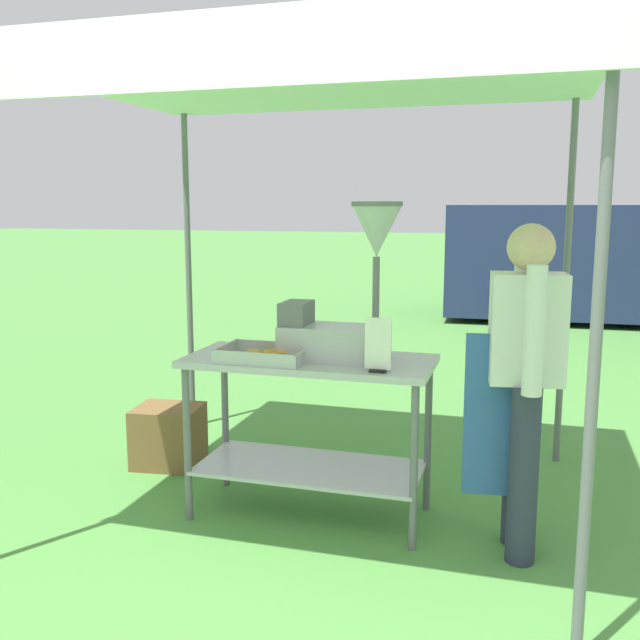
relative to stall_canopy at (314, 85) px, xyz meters
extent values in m
plane|color=#519342|center=(0.22, 4.72, -2.31)|extent=(70.00, 70.00, 0.00)
cylinder|color=slate|center=(1.34, -1.05, -1.13)|extent=(0.04, 0.04, 2.34)
cylinder|color=slate|center=(-1.34, 1.16, -1.13)|extent=(0.04, 0.04, 2.34)
cylinder|color=slate|center=(1.34, 1.16, -1.13)|extent=(0.04, 0.04, 2.34)
cube|color=white|center=(0.00, 0.05, 0.06)|extent=(2.87, 2.41, 0.05)
cube|color=white|center=(0.00, -1.14, -0.07)|extent=(2.87, 0.02, 0.24)
cube|color=#B7B7BC|center=(0.00, -0.10, -1.44)|extent=(1.32, 0.60, 0.04)
cube|color=#B7B7BC|center=(0.00, -0.10, -2.04)|extent=(1.21, 0.55, 0.02)
cylinder|color=slate|center=(-0.61, -0.35, -1.88)|extent=(0.04, 0.04, 0.85)
cylinder|color=slate|center=(0.61, -0.35, -1.88)|extent=(0.04, 0.04, 0.85)
cylinder|color=slate|center=(-0.61, 0.15, -1.88)|extent=(0.04, 0.04, 0.85)
cylinder|color=slate|center=(0.61, 0.15, -1.88)|extent=(0.04, 0.04, 0.85)
cube|color=#B7B7BC|center=(-0.21, -0.22, -1.41)|extent=(0.46, 0.32, 0.01)
cube|color=#B7B7BC|center=(-0.21, -0.38, -1.38)|extent=(0.46, 0.01, 0.06)
cube|color=#B7B7BC|center=(-0.21, -0.06, -1.38)|extent=(0.46, 0.01, 0.06)
cube|color=#B7B7BC|center=(-0.44, -0.22, -1.38)|extent=(0.01, 0.32, 0.06)
cube|color=#B7B7BC|center=(0.01, -0.22, -1.38)|extent=(0.01, 0.32, 0.06)
torus|color=gold|center=(-0.15, -0.18, -1.39)|extent=(0.10, 0.10, 0.03)
torus|color=gold|center=(-0.27, -0.27, -1.39)|extent=(0.12, 0.12, 0.03)
torus|color=gold|center=(-0.05, -0.13, -1.39)|extent=(0.09, 0.09, 0.03)
torus|color=gold|center=(-0.29, -0.17, -1.39)|extent=(0.11, 0.11, 0.03)
torus|color=gold|center=(-0.05, -0.25, -1.39)|extent=(0.09, 0.09, 0.03)
torus|color=gold|center=(-0.11, -0.32, -1.39)|extent=(0.12, 0.12, 0.03)
torus|color=gold|center=(-0.21, -0.33, -1.39)|extent=(0.11, 0.11, 0.03)
torus|color=gold|center=(-0.38, -0.27, -1.39)|extent=(0.10, 0.10, 0.03)
torus|color=gold|center=(-0.21, -0.13, -1.39)|extent=(0.11, 0.11, 0.03)
torus|color=gold|center=(-0.11, -0.21, -1.37)|extent=(0.10, 0.10, 0.03)
torus|color=gold|center=(-0.16, -0.26, -1.39)|extent=(0.10, 0.10, 0.03)
cube|color=#B7B7BC|center=(0.14, -0.10, -1.33)|extent=(0.56, 0.28, 0.18)
cube|color=slate|center=(-0.07, -0.10, -1.18)|extent=(0.14, 0.22, 0.12)
cylinder|color=slate|center=(0.36, -0.10, -1.06)|extent=(0.04, 0.04, 0.37)
cone|color=#B7B7BC|center=(0.36, -0.10, -0.75)|extent=(0.25, 0.25, 0.25)
cylinder|color=slate|center=(0.36, -0.10, -0.61)|extent=(0.26, 0.26, 0.02)
cube|color=black|center=(0.42, -0.32, -1.41)|extent=(0.08, 0.05, 0.02)
cube|color=white|center=(0.42, -0.32, -1.28)|extent=(0.13, 0.01, 0.25)
cylinder|color=#2D3347|center=(1.12, -0.32, -1.88)|extent=(0.14, 0.14, 0.86)
cylinder|color=#2D3347|center=(1.10, -0.12, -1.88)|extent=(0.14, 0.14, 0.86)
cube|color=silver|center=(1.11, -0.22, -1.19)|extent=(0.37, 0.26, 0.52)
cube|color=#335BA3|center=(0.99, -0.23, -1.62)|extent=(0.32, 0.06, 0.80)
cylinder|color=silver|center=(1.14, -0.44, -1.16)|extent=(0.10, 0.10, 0.58)
cylinder|color=silver|center=(1.08, 0.00, -1.16)|extent=(0.10, 0.10, 0.58)
sphere|color=#DBB28E|center=(1.11, -0.22, -0.81)|extent=(0.22, 0.22, 0.22)
cube|color=brown|center=(-1.11, 0.36, -2.11)|extent=(0.46, 0.41, 0.39)
cube|color=navy|center=(2.65, 7.56, -1.42)|extent=(5.54, 2.13, 1.60)
cylinder|color=black|center=(0.92, 8.42, -1.97)|extent=(0.69, 0.27, 0.68)
cylinder|color=black|center=(0.99, 6.56, -1.97)|extent=(0.69, 0.27, 0.68)
camera|label=1|loc=(1.10, -3.63, -0.61)|focal=39.73mm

